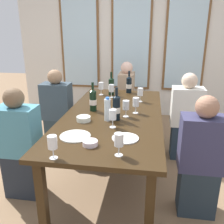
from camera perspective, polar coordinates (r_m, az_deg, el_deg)
ground_plane at (r=3.00m, az=0.26°, el=-13.86°), size 12.00×12.00×0.00m
back_wall_with_windows at (r=4.69m, az=4.47°, el=16.77°), size 4.23×0.10×2.90m
dining_table at (r=2.70m, az=0.29°, el=-1.82°), size 1.03×2.14×0.74m
white_plate_0 at (r=2.15m, az=-8.44°, el=-5.48°), size 0.26×0.26×0.01m
white_plate_1 at (r=2.09m, az=3.07°, el=-6.01°), size 0.23×0.23×0.01m
wine_bottle_0 at (r=3.52m, az=3.91°, el=6.29°), size 0.08×0.08×0.31m
wine_bottle_1 at (r=2.47m, az=1.03°, el=1.05°), size 0.08×0.08×0.33m
wine_bottle_2 at (r=2.75m, az=-4.37°, el=2.77°), size 0.08×0.08×0.32m
wine_bottle_3 at (r=3.40m, az=-0.17°, el=5.94°), size 0.08×0.08×0.31m
tasting_bowl_0 at (r=1.98m, az=-5.02°, el=-7.09°), size 0.12×0.12×0.04m
tasting_bowl_1 at (r=2.48m, az=-6.53°, el=-1.54°), size 0.14×0.14×0.05m
water_bottle at (r=2.45m, az=-1.04°, el=0.56°), size 0.06×0.06×0.24m
wine_glass_0 at (r=3.55m, az=-0.14°, el=6.51°), size 0.07×0.07×0.17m
wine_glass_1 at (r=1.80m, az=-13.49°, el=-7.00°), size 0.07×0.07×0.17m
wine_glass_2 at (r=3.27m, az=-0.15°, el=5.41°), size 0.07×0.07×0.17m
wine_glass_3 at (r=1.79m, az=1.59°, el=-6.63°), size 0.07×0.07×0.17m
wine_glass_4 at (r=2.56m, az=3.22°, el=1.39°), size 0.07×0.07×0.17m
wine_glass_5 at (r=2.28m, az=0.16°, el=-0.80°), size 0.07×0.07×0.17m
wine_glass_6 at (r=3.40m, az=-2.53°, el=5.87°), size 0.07×0.07×0.17m
wine_glass_7 at (r=2.67m, az=5.49°, el=2.11°), size 0.07×0.07×0.17m
wine_glass_8 at (r=3.10m, az=6.50°, el=4.44°), size 0.07×0.07×0.17m
seated_person_0 at (r=2.59m, az=-20.31°, el=-7.45°), size 0.38×0.24×1.11m
seated_person_1 at (r=2.33m, az=19.56°, el=-10.43°), size 0.38×0.24×1.11m
seated_person_2 at (r=3.43m, az=-12.38°, el=-0.18°), size 0.38×0.24×1.11m
seated_person_3 at (r=3.26m, az=16.52°, el=-1.56°), size 0.38×0.24×1.11m
seated_person_4 at (r=4.08m, az=3.27°, el=3.31°), size 0.24×0.38×1.11m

